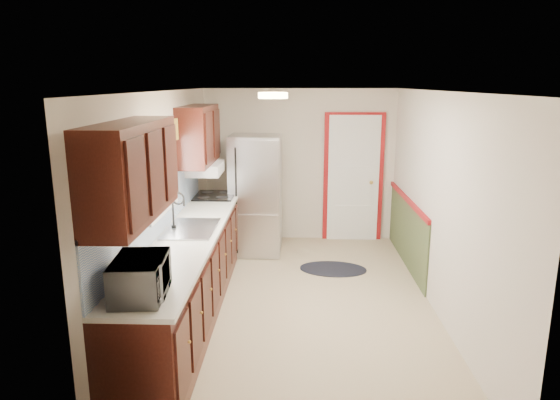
{
  "coord_description": "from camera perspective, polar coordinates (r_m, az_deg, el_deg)",
  "views": [
    {
      "loc": [
        -0.07,
        -5.34,
        2.49
      ],
      "look_at": [
        -0.25,
        0.32,
        1.15
      ],
      "focal_mm": 32.0,
      "sensor_mm": 36.0,
      "label": 1
    }
  ],
  "objects": [
    {
      "name": "kitchen_run",
      "position": [
        5.45,
        -10.7,
        -4.88
      ],
      "size": [
        0.63,
        4.0,
        2.2
      ],
      "color": "black",
      "rests_on": "ground"
    },
    {
      "name": "ceiling_fixture",
      "position": [
        5.15,
        -0.81,
        11.87
      ],
      "size": [
        0.3,
        0.3,
        0.06
      ],
      "primitive_type": "cylinder",
      "color": "#FFD88C",
      "rests_on": "room_shell"
    },
    {
      "name": "refrigerator",
      "position": [
        7.34,
        -2.79,
        0.59
      ],
      "size": [
        0.74,
        0.74,
        1.75
      ],
      "rotation": [
        0.0,
        0.0,
        -0.01
      ],
      "color": "#B7B7BC",
      "rests_on": "ground"
    },
    {
      "name": "microwave",
      "position": [
        3.83,
        -15.7,
        -8.1
      ],
      "size": [
        0.35,
        0.57,
        0.37
      ],
      "primitive_type": "imported",
      "rotation": [
        0.0,
        0.0,
        1.66
      ],
      "color": "white",
      "rests_on": "kitchen_run"
    },
    {
      "name": "rug",
      "position": [
        6.91,
        6.08,
        -7.83
      ],
      "size": [
        0.96,
        0.68,
        0.01
      ],
      "primitive_type": "ellipsoid",
      "rotation": [
        0.0,
        0.0,
        -0.11
      ],
      "color": "black",
      "rests_on": "ground"
    },
    {
      "name": "room_shell",
      "position": [
        5.5,
        2.45,
        -0.27
      ],
      "size": [
        3.2,
        5.2,
        2.52
      ],
      "color": "tan",
      "rests_on": "ground"
    },
    {
      "name": "cooktop",
      "position": [
        7.01,
        -7.46,
        0.51
      ],
      "size": [
        0.54,
        0.64,
        0.02
      ],
      "primitive_type": "cube",
      "color": "black",
      "rests_on": "kitchen_run"
    },
    {
      "name": "back_wall_trim",
      "position": [
        7.79,
        9.59,
        1.27
      ],
      "size": [
        1.12,
        2.3,
        2.08
      ],
      "color": "maroon",
      "rests_on": "ground"
    }
  ]
}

